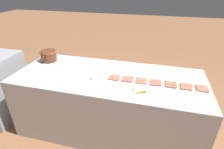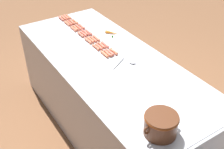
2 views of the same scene
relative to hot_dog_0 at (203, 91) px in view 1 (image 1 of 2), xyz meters
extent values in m
plane|color=brown|center=(0.10, 1.12, -0.90)|extent=(20.00, 20.00, 0.00)
cube|color=#ADAFB5|center=(0.10, 1.12, -0.46)|extent=(1.01, 2.47, 0.88)
cube|color=silver|center=(0.10, 1.12, -0.02)|extent=(0.99, 2.42, 0.00)
cylinder|color=#D57151|center=(0.00, 0.00, 0.00)|extent=(0.03, 0.11, 0.03)
sphere|color=#D57151|center=(0.00, -0.06, 0.00)|extent=(0.03, 0.03, 0.03)
sphere|color=#D57151|center=(0.00, 0.06, 0.00)|extent=(0.03, 0.03, 0.03)
cylinder|color=#D1714E|center=(0.00, 0.17, 0.00)|extent=(0.03, 0.11, 0.03)
sphere|color=#D1714E|center=(-0.01, 0.12, 0.00)|extent=(0.03, 0.03, 0.03)
sphere|color=#D1714E|center=(0.00, 0.23, 0.00)|extent=(0.03, 0.03, 0.03)
cylinder|color=#D16852|center=(0.00, 0.34, 0.00)|extent=(0.03, 0.11, 0.03)
sphere|color=#D16852|center=(0.00, 0.28, 0.00)|extent=(0.03, 0.03, 0.03)
sphere|color=#D16852|center=(-0.01, 0.39, 0.00)|extent=(0.03, 0.03, 0.03)
cylinder|color=#D56454|center=(0.00, 0.51, 0.00)|extent=(0.03, 0.11, 0.03)
sphere|color=#D56454|center=(0.00, 0.46, 0.00)|extent=(0.03, 0.03, 0.03)
sphere|color=#D56454|center=(0.00, 0.57, 0.00)|extent=(0.03, 0.03, 0.03)
cylinder|color=#D07055|center=(0.00, 0.68, 0.00)|extent=(0.03, 0.11, 0.03)
sphere|color=#D07055|center=(0.00, 0.63, 0.00)|extent=(0.03, 0.03, 0.03)
sphere|color=#D07055|center=(0.00, 0.74, 0.00)|extent=(0.03, 0.03, 0.03)
cylinder|color=#D46656|center=(0.00, 0.86, 0.00)|extent=(0.03, 0.11, 0.03)
sphere|color=#D46656|center=(-0.01, 0.80, 0.00)|extent=(0.03, 0.03, 0.03)
sphere|color=#D46656|center=(0.00, 0.91, 0.00)|extent=(0.03, 0.03, 0.03)
cylinder|color=#D76F4E|center=(0.00, 1.02, 0.00)|extent=(0.04, 0.11, 0.03)
sphere|color=#D76F4E|center=(-0.01, 0.97, 0.00)|extent=(0.03, 0.03, 0.03)
sphere|color=#D76F4E|center=(0.00, 1.08, 0.00)|extent=(0.03, 0.03, 0.03)
cylinder|color=#D66950|center=(0.03, -0.01, 0.00)|extent=(0.03, 0.11, 0.03)
sphere|color=#D66950|center=(0.03, -0.06, 0.00)|extent=(0.03, 0.03, 0.03)
sphere|color=#D66950|center=(0.04, 0.05, 0.00)|extent=(0.03, 0.03, 0.03)
cylinder|color=#D77254|center=(0.03, 0.16, 0.00)|extent=(0.04, 0.11, 0.03)
sphere|color=#D77254|center=(0.04, 0.11, 0.00)|extent=(0.03, 0.03, 0.03)
sphere|color=#D77254|center=(0.03, 0.22, 0.00)|extent=(0.03, 0.03, 0.03)
cylinder|color=#D0654E|center=(0.03, 0.34, 0.00)|extent=(0.03, 0.11, 0.03)
sphere|color=#D0654E|center=(0.04, 0.28, 0.00)|extent=(0.03, 0.03, 0.03)
sphere|color=#D0654E|center=(0.03, 0.39, 0.00)|extent=(0.03, 0.03, 0.03)
cylinder|color=#CB6450|center=(0.03, 0.51, 0.00)|extent=(0.04, 0.11, 0.03)
sphere|color=#CB6450|center=(0.04, 0.45, 0.00)|extent=(0.03, 0.03, 0.03)
sphere|color=#CB6450|center=(0.03, 0.56, 0.00)|extent=(0.03, 0.03, 0.03)
cylinder|color=#CB684C|center=(0.04, 0.68, 0.00)|extent=(0.03, 0.11, 0.03)
sphere|color=#CB684C|center=(0.04, 0.63, 0.00)|extent=(0.03, 0.03, 0.03)
sphere|color=#CB684C|center=(0.04, 0.74, 0.00)|extent=(0.03, 0.03, 0.03)
cylinder|color=#D37156|center=(0.03, 0.85, 0.00)|extent=(0.04, 0.11, 0.03)
sphere|color=#D37156|center=(0.04, 0.79, 0.00)|extent=(0.03, 0.03, 0.03)
sphere|color=#D37156|center=(0.03, 0.90, 0.00)|extent=(0.03, 0.03, 0.03)
cylinder|color=#D46755|center=(0.04, 1.02, 0.00)|extent=(0.03, 0.11, 0.03)
sphere|color=#D46755|center=(0.04, 0.96, 0.00)|extent=(0.03, 0.03, 0.03)
sphere|color=#D46755|center=(0.03, 1.07, 0.00)|extent=(0.03, 0.03, 0.03)
cylinder|color=#CB7050|center=(0.07, 0.00, 0.00)|extent=(0.03, 0.11, 0.03)
sphere|color=#CB7050|center=(0.07, -0.06, 0.00)|extent=(0.03, 0.03, 0.03)
sphere|color=#CB7050|center=(0.07, 0.05, 0.00)|extent=(0.03, 0.03, 0.03)
cylinder|color=#D4644D|center=(0.07, 0.17, 0.00)|extent=(0.03, 0.11, 0.03)
sphere|color=#D4644D|center=(0.07, 0.11, 0.00)|extent=(0.03, 0.03, 0.03)
sphere|color=#D4644D|center=(0.07, 0.22, 0.00)|extent=(0.03, 0.03, 0.03)
cylinder|color=#D86F4F|center=(0.07, 0.34, 0.00)|extent=(0.04, 0.11, 0.03)
sphere|color=#D86F4F|center=(0.08, 0.28, 0.00)|extent=(0.03, 0.03, 0.03)
sphere|color=#D86F4F|center=(0.07, 0.40, 0.00)|extent=(0.03, 0.03, 0.03)
cylinder|color=#D06551|center=(0.07, 0.51, 0.00)|extent=(0.03, 0.11, 0.03)
sphere|color=#D06551|center=(0.06, 0.46, 0.00)|extent=(0.03, 0.03, 0.03)
sphere|color=#D06551|center=(0.07, 0.57, 0.00)|extent=(0.03, 0.03, 0.03)
cylinder|color=#D16F50|center=(0.07, 0.68, 0.00)|extent=(0.03, 0.11, 0.03)
sphere|color=#D16F50|center=(0.07, 0.62, 0.00)|extent=(0.03, 0.03, 0.03)
sphere|color=#D16F50|center=(0.07, 0.73, 0.00)|extent=(0.03, 0.03, 0.03)
cylinder|color=#D66851|center=(0.07, 0.86, 0.00)|extent=(0.03, 0.11, 0.03)
sphere|color=#D66851|center=(0.07, 0.80, 0.00)|extent=(0.03, 0.03, 0.03)
sphere|color=#D66851|center=(0.07, 0.91, 0.00)|extent=(0.03, 0.03, 0.03)
cylinder|color=#CE6B51|center=(0.07, 1.02, 0.00)|extent=(0.04, 0.11, 0.03)
sphere|color=#CE6B51|center=(0.07, 0.97, 0.00)|extent=(0.03, 0.03, 0.03)
sphere|color=#CE6B51|center=(0.06, 1.08, 0.00)|extent=(0.03, 0.03, 0.03)
cylinder|color=#D36852|center=(0.10, 0.00, 0.00)|extent=(0.03, 0.11, 0.03)
sphere|color=#D36852|center=(0.10, -0.06, 0.00)|extent=(0.03, 0.03, 0.03)
sphere|color=#D36852|center=(0.10, 0.05, 0.00)|extent=(0.03, 0.03, 0.03)
cylinder|color=#D56F4D|center=(0.10, 0.17, 0.00)|extent=(0.03, 0.11, 0.03)
sphere|color=#D56F4D|center=(0.10, 0.11, 0.00)|extent=(0.03, 0.03, 0.03)
sphere|color=#D56F4D|center=(0.10, 0.22, 0.00)|extent=(0.03, 0.03, 0.03)
cylinder|color=#D46D4D|center=(0.11, 0.34, 0.00)|extent=(0.04, 0.11, 0.03)
sphere|color=#D46D4D|center=(0.10, 0.28, 0.00)|extent=(0.03, 0.03, 0.03)
sphere|color=#D46D4D|center=(0.11, 0.40, 0.00)|extent=(0.03, 0.03, 0.03)
cylinder|color=#CF684F|center=(0.10, 0.51, 0.00)|extent=(0.03, 0.11, 0.03)
sphere|color=#CF684F|center=(0.10, 0.46, 0.00)|extent=(0.03, 0.03, 0.03)
sphere|color=#CF684F|center=(0.10, 0.57, 0.00)|extent=(0.03, 0.03, 0.03)
cylinder|color=#CD7053|center=(0.10, 0.68, 0.00)|extent=(0.03, 0.11, 0.03)
sphere|color=#CD7053|center=(0.10, 0.63, 0.00)|extent=(0.03, 0.03, 0.03)
sphere|color=#CD7053|center=(0.11, 0.74, 0.00)|extent=(0.03, 0.03, 0.03)
cylinder|color=#D26A4D|center=(0.11, 0.85, 0.00)|extent=(0.03, 0.11, 0.03)
sphere|color=#D26A4D|center=(0.10, 0.79, 0.00)|extent=(0.03, 0.03, 0.03)
sphere|color=#D26A4D|center=(0.11, 0.91, 0.00)|extent=(0.03, 0.03, 0.03)
cylinder|color=#D3714D|center=(0.11, 1.02, 0.00)|extent=(0.03, 0.11, 0.03)
sphere|color=#D3714D|center=(0.11, 0.96, 0.00)|extent=(0.03, 0.03, 0.03)
sphere|color=#D3714D|center=(0.10, 1.07, 0.00)|extent=(0.03, 0.03, 0.03)
cylinder|color=#562D19|center=(0.33, 2.12, 0.07)|extent=(0.23, 0.23, 0.16)
torus|color=brown|center=(0.33, 2.12, 0.13)|extent=(0.24, 0.24, 0.03)
torus|color=#562D19|center=(0.21, 2.12, 0.08)|extent=(0.07, 0.02, 0.07)
torus|color=#562D19|center=(0.45, 2.12, 0.08)|extent=(0.07, 0.02, 0.07)
cylinder|color=#B7B7BC|center=(0.07, 1.22, -0.01)|extent=(0.20, 0.12, 0.01)
ellipsoid|color=#B7B7BC|center=(-0.05, 1.29, 0.00)|extent=(0.08, 0.09, 0.02)
cone|color=orange|center=(-0.22, 0.68, 0.00)|extent=(0.12, 0.16, 0.03)
sphere|color=#387F2D|center=(-0.17, 0.75, 0.00)|extent=(0.02, 0.02, 0.02)
camera|label=1|loc=(-1.88, 0.54, 1.09)|focal=28.90mm
camera|label=2|loc=(1.39, 3.13, 1.49)|focal=46.26mm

